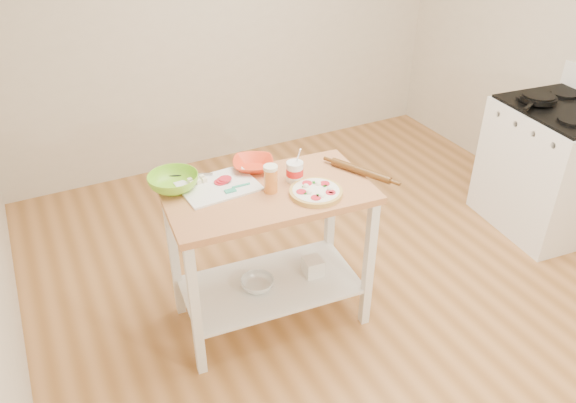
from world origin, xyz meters
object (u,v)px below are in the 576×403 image
(cutting_board, at_px, (218,186))
(shelf_glass_bowl, at_px, (257,284))
(orange_bowl, at_px, (253,165))
(pizza, at_px, (316,192))
(beer_pint, at_px, (271,179))
(green_bowl, at_px, (173,182))
(shelf_bin, at_px, (313,267))
(spatula, at_px, (236,188))
(yogurt_tub, at_px, (295,172))
(knife, at_px, (181,176))
(skillet, at_px, (538,99))
(rolling_pin, at_px, (361,171))
(gas_stove, at_px, (551,168))
(prep_island, at_px, (269,230))

(cutting_board, bearing_deg, shelf_glass_bowl, -52.74)
(orange_bowl, xyz_separation_m, shelf_glass_bowl, (-0.11, -0.26, -0.64))
(pizza, bearing_deg, beer_pint, 145.71)
(green_bowl, relative_size, shelf_glass_bowl, 1.37)
(shelf_glass_bowl, bearing_deg, shelf_bin, -5.52)
(spatula, height_order, orange_bowl, orange_bowl)
(yogurt_tub, bearing_deg, cutting_board, 162.34)
(knife, xyz_separation_m, green_bowl, (-0.07, -0.09, 0.02))
(pizza, height_order, shelf_glass_bowl, pizza)
(skillet, bearing_deg, beer_pint, 160.52)
(green_bowl, xyz_separation_m, beer_pint, (0.45, -0.25, 0.03))
(spatula, bearing_deg, shelf_bin, -14.17)
(cutting_board, xyz_separation_m, yogurt_tub, (0.40, -0.13, 0.05))
(skillet, distance_m, shelf_glass_bowl, 2.33)
(cutting_board, relative_size, green_bowl, 1.56)
(pizza, distance_m, spatula, 0.42)
(rolling_pin, height_order, shelf_bin, rolling_pin)
(knife, bearing_deg, cutting_board, -27.66)
(gas_stove, distance_m, spatula, 2.46)
(gas_stove, xyz_separation_m, cutting_board, (-2.49, 0.15, 0.43))
(knife, xyz_separation_m, yogurt_tub, (0.55, -0.30, 0.04))
(spatula, height_order, rolling_pin, rolling_pin)
(orange_bowl, relative_size, beer_pint, 1.51)
(pizza, xyz_separation_m, rolling_pin, (0.32, 0.07, 0.01))
(skillet, xyz_separation_m, beer_pint, (-2.12, -0.17, 0.00))
(gas_stove, xyz_separation_m, yogurt_tub, (-2.09, 0.02, 0.48))
(pizza, relative_size, spatula, 1.86)
(cutting_board, xyz_separation_m, shelf_glass_bowl, (0.14, -0.16, -0.62))
(orange_bowl, distance_m, beer_pint, 0.27)
(yogurt_tub, height_order, shelf_bin, yogurt_tub)
(beer_pint, xyz_separation_m, yogurt_tub, (0.16, 0.04, -0.02))
(beer_pint, relative_size, shelf_bin, 1.39)
(prep_island, height_order, shelf_bin, prep_island)
(spatula, xyz_separation_m, yogurt_tub, (0.33, -0.05, 0.04))
(cutting_board, bearing_deg, orange_bowl, 17.23)
(orange_bowl, bearing_deg, green_bowl, -178.65)
(beer_pint, bearing_deg, cutting_board, 144.09)
(prep_island, height_order, skillet, skillet)
(prep_island, relative_size, yogurt_tub, 5.70)
(cutting_board, bearing_deg, pizza, -38.89)
(rolling_pin, height_order, shelf_glass_bowl, rolling_pin)
(shelf_glass_bowl, bearing_deg, rolling_pin, -6.61)
(skillet, distance_m, spatula, 2.29)
(gas_stove, distance_m, shelf_bin, 2.01)
(beer_pint, bearing_deg, prep_island, 126.29)
(prep_island, xyz_separation_m, gas_stove, (2.26, 0.01, -0.17))
(prep_island, distance_m, spatula, 0.32)
(skillet, relative_size, knife, 1.40)
(skillet, distance_m, beer_pint, 2.13)
(gas_stove, distance_m, beer_pint, 2.31)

